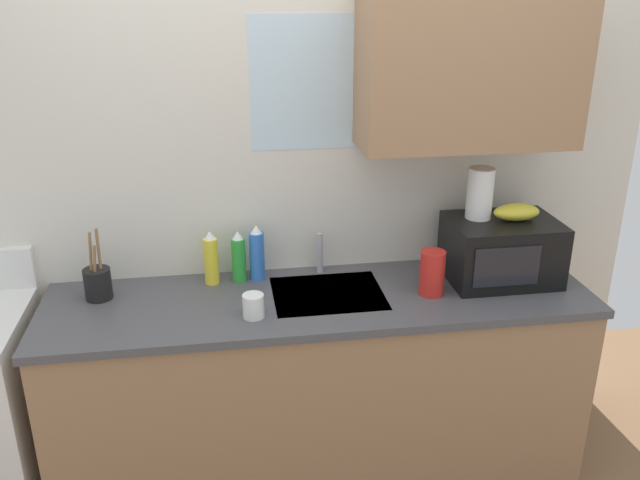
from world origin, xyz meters
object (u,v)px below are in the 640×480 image
object	(u,v)px
banana_bunch	(517,212)
paper_towel_roll	(480,193)
dish_soap_bottle_blue	(257,254)
mug_white	(253,306)
dish_soap_bottle_yellow	(211,259)
utensil_crock	(98,283)
microwave	(501,250)
dish_soap_bottle_green	(239,258)
cereal_canister	(432,273)

from	to	relation	value
banana_bunch	paper_towel_roll	distance (m)	0.18
dish_soap_bottle_blue	mug_white	world-z (taller)	dish_soap_bottle_blue
banana_bunch	paper_towel_roll	bearing A→B (deg)	161.57
banana_bunch	dish_soap_bottle_yellow	world-z (taller)	banana_bunch
banana_bunch	dish_soap_bottle_yellow	distance (m)	1.31
dish_soap_bottle_blue	mug_white	bearing A→B (deg)	-96.50
dish_soap_bottle_yellow	utensil_crock	world-z (taller)	utensil_crock
banana_bunch	mug_white	bearing A→B (deg)	-170.50
paper_towel_roll	mug_white	world-z (taller)	paper_towel_roll
banana_bunch	paper_towel_roll	world-z (taller)	paper_towel_roll
microwave	dish_soap_bottle_green	size ratio (longest dim) A/B	2.00
paper_towel_roll	utensil_crock	size ratio (longest dim) A/B	0.74
paper_towel_roll	dish_soap_bottle_yellow	distance (m)	1.18
utensil_crock	cereal_canister	bearing A→B (deg)	-7.10
banana_bunch	paper_towel_roll	size ratio (longest dim) A/B	0.91
microwave	paper_towel_roll	xyz separation A→B (m)	(-0.10, 0.05, 0.24)
microwave	dish_soap_bottle_green	xyz separation A→B (m)	(-1.12, 0.16, -0.03)
mug_white	microwave	bearing A→B (deg)	9.85
banana_bunch	cereal_canister	size ratio (longest dim) A/B	1.05
paper_towel_roll	cereal_canister	world-z (taller)	paper_towel_roll
utensil_crock	dish_soap_bottle_green	bearing A→B (deg)	8.28
microwave	cereal_canister	size ratio (longest dim) A/B	2.42
microwave	banana_bunch	size ratio (longest dim) A/B	2.30
cereal_canister	utensil_crock	xyz separation A→B (m)	(-1.36, 0.17, -0.02)
dish_soap_bottle_blue	cereal_canister	distance (m)	0.75
banana_bunch	dish_soap_bottle_green	size ratio (longest dim) A/B	0.87
paper_towel_roll	dish_soap_bottle_yellow	xyz separation A→B (m)	(-1.14, 0.10, -0.27)
microwave	paper_towel_roll	distance (m)	0.27
microwave	utensil_crock	xyz separation A→B (m)	(-1.70, 0.07, -0.06)
banana_bunch	dish_soap_bottle_yellow	size ratio (longest dim) A/B	0.83
cereal_canister	mug_white	xyz separation A→B (m)	(-0.75, -0.09, -0.05)
banana_bunch	mug_white	size ratio (longest dim) A/B	2.11
dish_soap_bottle_green	banana_bunch	bearing A→B (deg)	-7.47
dish_soap_bottle_blue	dish_soap_bottle_yellow	bearing A→B (deg)	-175.45
cereal_canister	microwave	bearing A→B (deg)	16.17
paper_towel_roll	cereal_canister	distance (m)	0.40
microwave	dish_soap_bottle_blue	xyz separation A→B (m)	(-1.04, 0.16, -0.02)
cereal_canister	dish_soap_bottle_blue	bearing A→B (deg)	159.70
mug_white	utensil_crock	xyz separation A→B (m)	(-0.62, 0.26, 0.02)
dish_soap_bottle_green	utensil_crock	distance (m)	0.59
dish_soap_bottle_blue	cereal_canister	xyz separation A→B (m)	(0.71, -0.26, -0.02)
dish_soap_bottle_green	mug_white	bearing A→B (deg)	-83.41
banana_bunch	dish_soap_bottle_green	xyz separation A→B (m)	(-1.18, 0.15, -0.20)
utensil_crock	banana_bunch	bearing A→B (deg)	-2.28
dish_soap_bottle_blue	utensil_crock	xyz separation A→B (m)	(-0.66, -0.09, -0.05)
dish_soap_bottle_green	cereal_canister	xyz separation A→B (m)	(0.79, -0.25, -0.01)
dish_soap_bottle_blue	utensil_crock	distance (m)	0.67
mug_white	cereal_canister	bearing A→B (deg)	6.89
banana_bunch	dish_soap_bottle_blue	bearing A→B (deg)	171.64
dish_soap_bottle_yellow	utensil_crock	bearing A→B (deg)	-170.72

